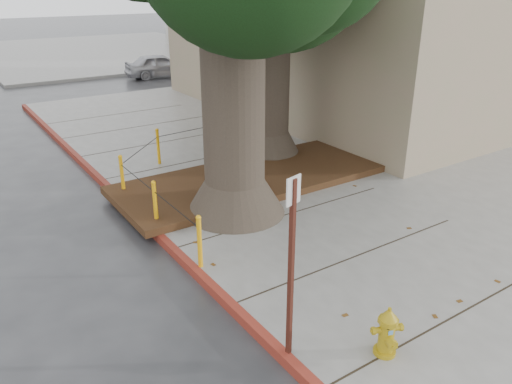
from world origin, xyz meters
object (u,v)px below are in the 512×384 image
(signpost, at_px, (291,260))
(car_silver, at_px, (160,66))
(fire_hydrant, at_px, (387,332))
(car_red, at_px, (220,56))

(signpost, distance_m, car_silver, 21.26)
(fire_hydrant, height_order, signpost, signpost)
(fire_hydrant, xyz_separation_m, car_red, (10.07, 21.58, 0.15))
(car_silver, height_order, car_red, car_red)
(fire_hydrant, distance_m, signpost, 1.60)
(signpost, bearing_deg, car_red, 47.64)
(fire_hydrant, relative_size, car_silver, 0.20)
(signpost, xyz_separation_m, car_silver, (7.08, 20.03, -0.93))
(signpost, bearing_deg, car_silver, 56.12)
(car_silver, relative_size, car_red, 0.90)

